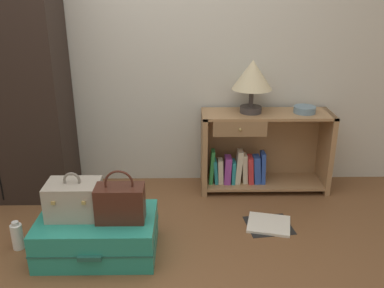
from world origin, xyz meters
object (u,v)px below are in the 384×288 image
object	(u,v)px
bowl	(305,110)
suitcase_large	(98,235)
table_lamp	(252,77)
train_case	(74,199)
open_book_on_floor	(269,224)
handbag	(120,203)
bookshelf	(259,152)
bottle	(17,236)

from	to	relation	value
bowl	suitcase_large	xyz separation A→B (m)	(-1.50, -0.88, -0.56)
table_lamp	train_case	bearing A→B (deg)	-144.33
suitcase_large	train_case	xyz separation A→B (m)	(-0.13, 0.03, 0.24)
train_case	open_book_on_floor	size ratio (longest dim) A/B	0.93
bowl	suitcase_large	distance (m)	1.83
suitcase_large	open_book_on_floor	bearing A→B (deg)	14.43
suitcase_large	handbag	distance (m)	0.29
bookshelf	train_case	bearing A→B (deg)	-145.96
bowl	suitcase_large	size ratio (longest dim) A/B	0.23
handbag	suitcase_large	bearing A→B (deg)	170.59
handbag	bottle	world-z (taller)	handbag
bookshelf	bowl	xyz separation A→B (m)	(0.34, -0.02, 0.36)
bowl	bottle	xyz separation A→B (m)	(-2.03, -0.83, -0.60)
bowl	train_case	bearing A→B (deg)	-152.40
suitcase_large	table_lamp	bearing A→B (deg)	39.87
bowl	open_book_on_floor	world-z (taller)	bowl
suitcase_large	train_case	bearing A→B (deg)	167.06
open_book_on_floor	table_lamp	bearing A→B (deg)	97.14
suitcase_large	train_case	world-z (taller)	train_case
open_book_on_floor	bottle	bearing A→B (deg)	-171.75
train_case	bottle	bearing A→B (deg)	176.95
bottle	train_case	bearing A→B (deg)	-3.05
train_case	bottle	distance (m)	0.49
suitcase_large	open_book_on_floor	distance (m)	1.19
handbag	bottle	xyz separation A→B (m)	(-0.69, 0.08, -0.28)
bowl	bottle	bearing A→B (deg)	-157.72
table_lamp	handbag	bearing A→B (deg)	-134.67
table_lamp	open_book_on_floor	world-z (taller)	table_lamp
table_lamp	train_case	distance (m)	1.59
table_lamp	handbag	size ratio (longest dim) A/B	1.24
bookshelf	open_book_on_floor	bearing A→B (deg)	-90.98
table_lamp	suitcase_large	bearing A→B (deg)	-140.13
train_case	handbag	size ratio (longest dim) A/B	0.98
suitcase_large	handbag	world-z (taller)	handbag
table_lamp	handbag	xyz separation A→B (m)	(-0.91, -0.92, -0.57)
bookshelf	open_book_on_floor	xyz separation A→B (m)	(-0.01, -0.61, -0.31)
train_case	handbag	distance (m)	0.30
suitcase_large	bottle	distance (m)	0.54
train_case	open_book_on_floor	xyz separation A→B (m)	(1.28, 0.27, -0.36)
bowl	bottle	distance (m)	2.27
bookshelf	bottle	world-z (taller)	bookshelf
bookshelf	handbag	xyz separation A→B (m)	(-1.00, -0.93, 0.05)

